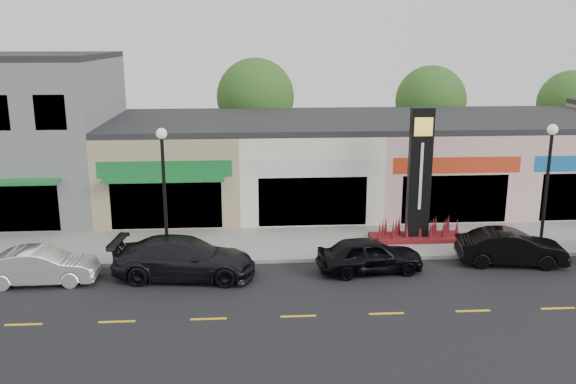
# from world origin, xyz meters

# --- Properties ---
(ground) EXTENTS (120.00, 120.00, 0.00)m
(ground) POSITION_xyz_m (0.00, 0.00, 0.00)
(ground) COLOR black
(ground) RESTS_ON ground
(sidewalk) EXTENTS (52.00, 4.30, 0.15)m
(sidewalk) POSITION_xyz_m (0.00, 4.35, 0.07)
(sidewalk) COLOR gray
(sidewalk) RESTS_ON ground
(curb) EXTENTS (52.00, 0.20, 0.15)m
(curb) POSITION_xyz_m (0.00, 2.10, 0.07)
(curb) COLOR gray
(curb) RESTS_ON ground
(shop_beige) EXTENTS (7.00, 10.85, 4.80)m
(shop_beige) POSITION_xyz_m (-8.50, 11.46, 2.40)
(shop_beige) COLOR tan
(shop_beige) RESTS_ON ground
(shop_cream) EXTENTS (7.00, 10.01, 4.80)m
(shop_cream) POSITION_xyz_m (-1.50, 11.47, 2.40)
(shop_cream) COLOR silver
(shop_cream) RESTS_ON ground
(shop_pink_w) EXTENTS (7.00, 10.01, 4.80)m
(shop_pink_w) POSITION_xyz_m (5.50, 11.47, 2.40)
(shop_pink_w) COLOR #D1A09F
(shop_pink_w) RESTS_ON ground
(shop_pink_e) EXTENTS (7.00, 10.01, 4.80)m
(shop_pink_e) POSITION_xyz_m (12.50, 11.47, 2.40)
(shop_pink_e) COLOR #D1A09F
(shop_pink_e) RESTS_ON ground
(tree_rear_west) EXTENTS (5.20, 5.20, 7.83)m
(tree_rear_west) POSITION_xyz_m (-4.00, 19.50, 5.22)
(tree_rear_west) COLOR #382619
(tree_rear_west) RESTS_ON ground
(tree_rear_mid) EXTENTS (4.80, 4.80, 7.29)m
(tree_rear_mid) POSITION_xyz_m (8.00, 19.50, 4.88)
(tree_rear_mid) COLOR #382619
(tree_rear_mid) RESTS_ON ground
(tree_rear_east) EXTENTS (4.60, 4.60, 6.94)m
(tree_rear_east) POSITION_xyz_m (18.00, 19.50, 4.63)
(tree_rear_east) COLOR #382619
(tree_rear_east) RESTS_ON ground
(lamp_west_near) EXTENTS (0.44, 0.44, 5.47)m
(lamp_west_near) POSITION_xyz_m (-8.00, 2.50, 3.48)
(lamp_west_near) COLOR black
(lamp_west_near) RESTS_ON sidewalk
(lamp_east_near) EXTENTS (0.44, 0.44, 5.47)m
(lamp_east_near) POSITION_xyz_m (8.00, 2.50, 3.48)
(lamp_east_near) COLOR black
(lamp_east_near) RESTS_ON sidewalk
(pylon_sign) EXTENTS (4.20, 1.30, 6.00)m
(pylon_sign) POSITION_xyz_m (3.00, 4.20, 2.27)
(pylon_sign) COLOR #550F0E
(pylon_sign) RESTS_ON sidewalk
(car_white_van) EXTENTS (1.60, 4.21, 1.37)m
(car_white_van) POSITION_xyz_m (-12.50, 0.53, 0.68)
(car_white_van) COLOR white
(car_white_van) RESTS_ON ground
(car_dark_sedan) EXTENTS (2.81, 5.70, 1.59)m
(car_dark_sedan) POSITION_xyz_m (-7.13, 0.73, 0.80)
(car_dark_sedan) COLOR black
(car_dark_sedan) RESTS_ON ground
(car_black_sedan) EXTENTS (2.10, 4.33, 1.42)m
(car_black_sedan) POSITION_xyz_m (0.17, 0.82, 0.71)
(car_black_sedan) COLOR black
(car_black_sedan) RESTS_ON ground
(car_black_conv) EXTENTS (2.10, 4.51, 1.43)m
(car_black_conv) POSITION_xyz_m (6.14, 1.28, 0.72)
(car_black_conv) COLOR black
(car_black_conv) RESTS_ON ground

